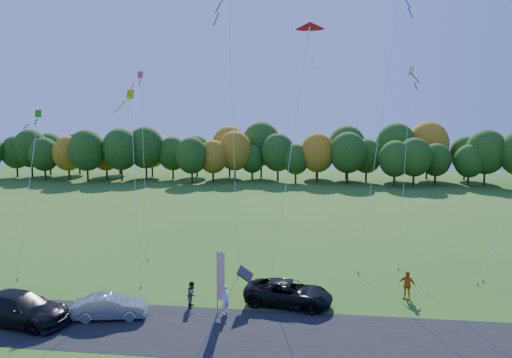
# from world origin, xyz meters

# --- Properties ---
(ground) EXTENTS (160.00, 160.00, 0.00)m
(ground) POSITION_xyz_m (0.00, 0.00, 0.00)
(ground) COLOR #2A5917
(asphalt_strip) EXTENTS (90.00, 6.00, 0.01)m
(asphalt_strip) POSITION_xyz_m (0.00, -4.00, 0.01)
(asphalt_strip) COLOR black
(asphalt_strip) RESTS_ON ground
(tree_line) EXTENTS (116.00, 12.00, 10.00)m
(tree_line) POSITION_xyz_m (0.00, 55.00, 0.00)
(tree_line) COLOR #1E4711
(tree_line) RESTS_ON ground
(black_suv) EXTENTS (5.69, 3.25, 1.50)m
(black_suv) POSITION_xyz_m (2.73, 0.07, 0.75)
(black_suv) COLOR black
(black_suv) RESTS_ON ground
(silver_sedan) EXTENTS (4.33, 2.29, 1.36)m
(silver_sedan) POSITION_xyz_m (-7.30, -3.06, 0.68)
(silver_sedan) COLOR #ABAAAF
(silver_sedan) RESTS_ON ground
(dark_truck_a) EXTENTS (6.21, 3.34, 1.71)m
(dark_truck_a) POSITION_xyz_m (-12.06, -4.30, 0.86)
(dark_truck_a) COLOR black
(dark_truck_a) RESTS_ON ground
(person_tailgate_a) EXTENTS (0.61, 0.74, 1.74)m
(person_tailgate_a) POSITION_xyz_m (-0.85, -1.71, 0.87)
(person_tailgate_a) COLOR white
(person_tailgate_a) RESTS_ON ground
(person_tailgate_b) EXTENTS (0.59, 0.76, 1.55)m
(person_tailgate_b) POSITION_xyz_m (-3.06, -0.93, 0.78)
(person_tailgate_b) COLOR gray
(person_tailgate_b) RESTS_ON ground
(person_east) EXTENTS (1.15, 0.88, 1.82)m
(person_east) POSITION_xyz_m (10.14, 1.90, 0.91)
(person_east) COLOR #C36912
(person_east) RESTS_ON ground
(feather_flag) EXTENTS (0.49, 0.21, 3.85)m
(feather_flag) POSITION_xyz_m (-1.16, -1.79, 2.35)
(feather_flag) COLOR #999999
(feather_flag) RESTS_ON ground
(kite_delta_blue) EXTENTS (4.13, 11.14, 24.73)m
(kite_delta_blue) POSITION_xyz_m (-2.41, 9.86, 12.12)
(kite_delta_blue) COLOR #4C3F33
(kite_delta_blue) RESTS_ON ground
(kite_parafoil_orange) EXTENTS (6.17, 13.32, 23.98)m
(kite_parafoil_orange) POSITION_xyz_m (9.79, 12.55, 11.82)
(kite_parafoil_orange) COLOR #4C3F33
(kite_parafoil_orange) RESTS_ON ground
(kite_delta_red) EXTENTS (3.50, 9.65, 19.94)m
(kite_delta_red) POSITION_xyz_m (2.64, 6.29, 9.77)
(kite_delta_red) COLOR #4C3F33
(kite_delta_red) RESTS_ON ground
(kite_diamond_yellow) EXTENTS (3.74, 7.60, 14.06)m
(kite_diamond_yellow) POSITION_xyz_m (-8.83, 5.00, 6.78)
(kite_diamond_yellow) COLOR #4C3F33
(kite_diamond_yellow) RESTS_ON ground
(kite_diamond_green) EXTENTS (2.05, 6.66, 12.41)m
(kite_diamond_green) POSITION_xyz_m (-17.26, 4.96, 6.04)
(kite_diamond_green) COLOR #4C3F33
(kite_diamond_green) RESTS_ON ground
(kite_diamond_white) EXTENTS (2.48, 8.14, 16.28)m
(kite_diamond_white) POSITION_xyz_m (11.59, 11.30, 7.92)
(kite_diamond_white) COLOR #4C3F33
(kite_diamond_white) RESTS_ON ground
(kite_diamond_pink) EXTENTS (3.54, 8.02, 16.12)m
(kite_diamond_pink) POSITION_xyz_m (-10.46, 11.14, 7.85)
(kite_diamond_pink) COLOR #4C3F33
(kite_diamond_pink) RESTS_ON ground
(kite_diamond_blue_low) EXTENTS (5.69, 5.32, 9.94)m
(kite_diamond_blue_low) POSITION_xyz_m (18.07, 7.25, 4.78)
(kite_diamond_blue_low) COLOR #4C3F33
(kite_diamond_blue_low) RESTS_ON ground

